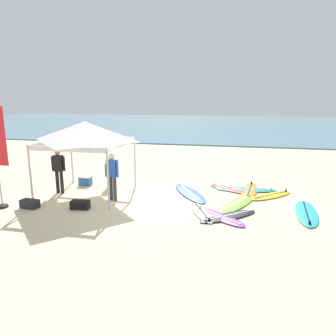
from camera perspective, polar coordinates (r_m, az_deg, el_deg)
ground_plane at (r=11.43m, az=-3.67°, el=-5.72°), size 80.00×80.00×0.00m
sea at (r=41.57m, az=7.92°, el=7.84°), size 80.00×36.00×0.10m
canopy_tent at (r=11.95m, az=-14.80°, el=6.43°), size 2.95×2.95×2.75m
surfboard_cyan at (r=10.98m, az=23.83°, el=-7.45°), size 0.93×2.52×0.19m
surfboard_blue at (r=12.09m, az=3.91°, el=-4.51°), size 1.88×2.58×0.19m
surfboard_white at (r=10.15m, az=6.17°, el=-8.02°), size 1.17×1.89×0.19m
surfboard_lime at (r=11.14m, az=12.47°, el=-6.32°), size 1.60×2.39×0.19m
surfboard_yellow at (r=12.35m, az=18.24°, el=-4.76°), size 1.85×1.76×0.19m
surfboard_red at (r=12.75m, az=11.36°, el=-3.80°), size 1.95×1.45×0.19m
surfboard_black at (r=9.97m, az=10.90°, el=-8.58°), size 1.97×1.78×0.19m
surfboard_orange at (r=12.78m, az=14.60°, el=-3.93°), size 0.88×2.29×0.19m
surfboard_teal at (r=12.84m, az=14.02°, el=-3.82°), size 2.41×0.85×0.19m
surfboard_purple at (r=9.92m, az=9.19°, el=-8.62°), size 1.90×1.76×0.19m
person_blue at (r=11.21m, az=-10.07°, el=-1.01°), size 0.53×0.32×1.71m
person_black at (r=12.60m, az=-19.27°, el=-0.01°), size 0.55×0.24×1.71m
person_green at (r=13.06m, az=-10.63°, el=-0.56°), size 0.23×0.55×1.20m
banner_flag at (r=11.55m, az=-28.20°, el=1.02°), size 0.60×0.36×3.40m
gear_bag_near_tent at (r=10.86m, az=-15.67°, el=-6.44°), size 0.63×0.38×0.28m
gear_bag_by_pole at (r=11.51m, az=-23.80°, el=-5.97°), size 0.63×0.39×0.28m
cooler_box at (r=13.59m, az=-14.77°, el=-2.23°), size 0.50×0.36×0.39m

